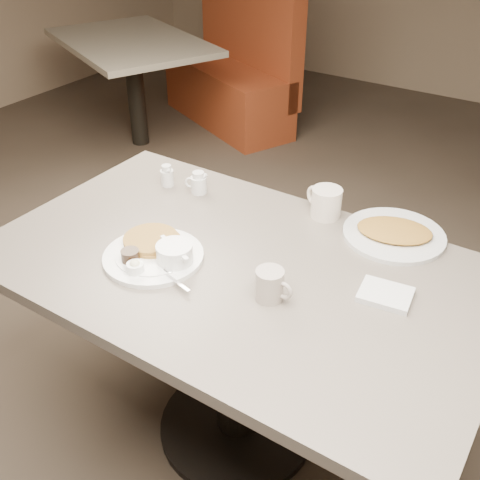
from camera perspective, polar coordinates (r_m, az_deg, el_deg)
The scene contains 10 objects.
room at distance 1.40m, azimuth -0.48°, elevation 19.75°, with size 7.04×8.04×2.84m.
diner_table at distance 1.79m, azimuth -0.35°, elevation -6.72°, with size 1.50×0.90×0.75m.
main_plate at distance 1.70m, azimuth -8.36°, elevation -1.22°, with size 0.39×0.39×0.07m.
coffee_mug_near at distance 1.52m, azimuth 3.07°, elevation -4.49°, with size 0.11×0.08×0.09m.
napkin at distance 1.60m, azimuth 14.39°, elevation -5.35°, with size 0.15×0.13×0.02m.
coffee_mug_far at distance 1.90m, azimuth 8.56°, elevation 3.77°, with size 0.15×0.13×0.10m.
creamer_left at distance 2.04m, azimuth -4.21°, elevation 5.71°, with size 0.08×0.06×0.08m.
creamer_right at distance 2.10m, azimuth -7.34°, elevation 6.37°, with size 0.06×0.06×0.08m.
hash_plate at distance 1.85m, azimuth 15.21°, elevation 0.65°, with size 0.40×0.40×0.04m.
booth_back_left at distance 4.52m, azimuth -1.61°, elevation 16.57°, with size 1.69×1.80×1.12m.
Camera 1 is at (0.76, -1.13, 1.74)m, focal length 42.51 mm.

